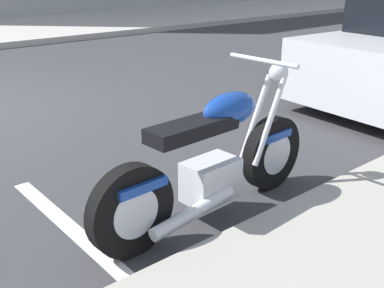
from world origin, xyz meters
TOP-DOWN VIEW (x-y plane):
  - sidewalk_far_curb at (12.00, 6.78)m, footprint 120.00×5.00m
  - parking_stall_stripe at (0.00, -3.68)m, footprint 0.12×2.20m
  - parked_motorcycle at (0.90, -4.00)m, footprint 2.02×0.62m

SIDE VIEW (x-z plane):
  - parking_stall_stripe at x=0.00m, z-range 0.00..0.01m
  - sidewalk_far_curb at x=12.00m, z-range 0.00..0.14m
  - parked_motorcycle at x=0.90m, z-range -0.13..0.97m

